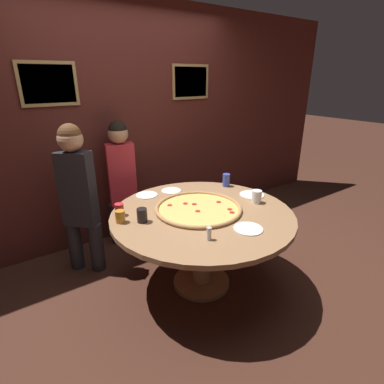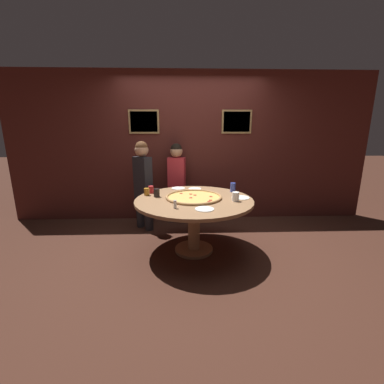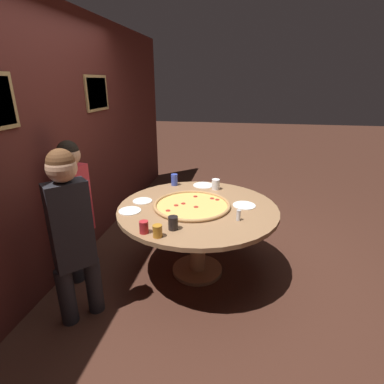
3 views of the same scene
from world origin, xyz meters
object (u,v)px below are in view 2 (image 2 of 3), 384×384
(drink_cup_near_right, at_px, (147,192))
(white_plate_far_back, at_px, (195,189))
(giant_pizza, at_px, (194,197))
(drink_cup_centre_back, at_px, (236,197))
(drink_cup_beside_pizza, at_px, (233,187))
(drink_cup_far_left, at_px, (157,193))
(white_plate_beside_cup, at_px, (205,209))
(diner_far_left, at_px, (177,179))
(drink_cup_by_shaker, at_px, (151,190))
(white_plate_right_side, at_px, (178,188))
(white_plate_near_front, at_px, (241,198))
(condiment_shaker, at_px, (175,204))
(diner_side_right, at_px, (143,180))
(dining_table, at_px, (194,209))

(drink_cup_near_right, distance_m, white_plate_far_back, 0.77)
(giant_pizza, xyz_separation_m, drink_cup_centre_back, (0.52, -0.18, 0.05))
(drink_cup_beside_pizza, bearing_deg, drink_cup_far_left, -167.33)
(drink_cup_far_left, bearing_deg, white_plate_beside_cup, -43.43)
(drink_cup_centre_back, bearing_deg, white_plate_far_back, 124.92)
(drink_cup_centre_back, xyz_separation_m, white_plate_far_back, (-0.49, 0.70, -0.05))
(drink_cup_near_right, xyz_separation_m, diner_far_left, (0.39, 0.92, 0.00))
(drink_cup_by_shaker, distance_m, white_plate_right_side, 0.47)
(giant_pizza, relative_size, white_plate_far_back, 3.85)
(giant_pizza, height_order, white_plate_near_front, giant_pizza)
(white_plate_beside_cup, height_order, white_plate_far_back, same)
(white_plate_near_front, relative_size, condiment_shaker, 2.43)
(drink_cup_near_right, bearing_deg, drink_cup_beside_pizza, 7.11)
(drink_cup_far_left, bearing_deg, drink_cup_beside_pizza, 12.67)
(drink_cup_far_left, distance_m, white_plate_beside_cup, 0.83)
(giant_pizza, bearing_deg, white_plate_far_back, 86.02)
(drink_cup_beside_pizza, distance_m, drink_cup_far_left, 1.11)
(white_plate_beside_cup, height_order, diner_side_right, diner_side_right)
(giant_pizza, height_order, white_plate_beside_cup, giant_pizza)
(white_plate_right_side, bearing_deg, drink_cup_near_right, -137.34)
(drink_cup_by_shaker, relative_size, white_plate_right_side, 0.49)
(diner_far_left, bearing_deg, dining_table, 114.71)
(drink_cup_near_right, xyz_separation_m, white_plate_near_front, (1.27, -0.18, -0.05))
(drink_cup_centre_back, bearing_deg, white_plate_beside_cup, -142.61)
(diner_side_right, bearing_deg, drink_cup_far_left, 154.29)
(drink_cup_centre_back, bearing_deg, white_plate_right_side, 135.38)
(drink_cup_near_right, bearing_deg, white_plate_far_back, 27.67)
(dining_table, distance_m, drink_cup_far_left, 0.55)
(giant_pizza, xyz_separation_m, diner_side_right, (-0.79, 0.80, 0.07))
(white_plate_beside_cup, xyz_separation_m, white_plate_right_side, (-0.32, 1.05, 0.00))
(drink_cup_near_right, height_order, white_plate_near_front, drink_cup_near_right)
(white_plate_near_front, bearing_deg, drink_cup_beside_pizza, 96.84)
(white_plate_near_front, bearing_deg, condiment_shaker, -153.53)
(white_plate_near_front, bearing_deg, drink_cup_centre_back, -123.23)
(drink_cup_beside_pizza, bearing_deg, condiment_shaker, -137.05)
(drink_cup_beside_pizza, bearing_deg, diner_far_left, 137.33)
(dining_table, relative_size, drink_cup_centre_back, 13.18)
(diner_side_right, bearing_deg, diner_far_left, -109.87)
(drink_cup_by_shaker, bearing_deg, white_plate_beside_cup, -48.16)
(drink_cup_by_shaker, relative_size, condiment_shaker, 1.06)
(dining_table, height_order, drink_cup_near_right, drink_cup_near_right)
(drink_cup_centre_back, relative_size, drink_cup_by_shaker, 1.14)
(white_plate_beside_cup, bearing_deg, giant_pizza, 101.19)
(drink_cup_near_right, relative_size, white_plate_beside_cup, 0.45)
(white_plate_far_back, distance_m, diner_side_right, 0.88)
(white_plate_right_side, bearing_deg, drink_cup_beside_pizza, -16.73)
(dining_table, distance_m, white_plate_right_side, 0.66)
(drink_cup_far_left, bearing_deg, white_plate_far_back, 39.84)
(white_plate_beside_cup, xyz_separation_m, diner_side_right, (-0.89, 1.30, 0.08))
(drink_cup_far_left, bearing_deg, drink_cup_centre_back, -13.54)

